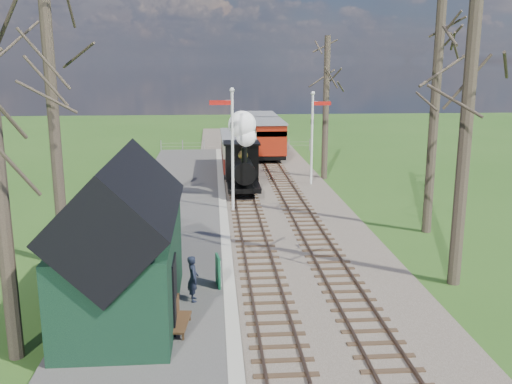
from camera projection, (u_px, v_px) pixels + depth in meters
distant_hills at (236, 235)px, 79.55m from camera, size 114.40×48.00×22.02m
ballast_bed at (262, 186)px, 34.73m from camera, size 8.00×60.00×0.10m
track_near at (241, 185)px, 34.62m from camera, size 1.60×60.00×0.15m
track_far at (283, 184)px, 34.81m from camera, size 1.60×60.00×0.15m
platform at (175, 223)px, 26.58m from camera, size 5.00×44.00×0.20m
coping_strip at (224, 221)px, 26.75m from camera, size 0.40×44.00×0.21m
station_shed at (122, 247)px, 16.32m from camera, size 3.25×6.30×4.78m
semaphore_near at (231, 141)px, 27.94m from camera, size 1.22×0.24×6.22m
semaphore_far at (313, 131)px, 34.21m from camera, size 1.22×0.24×5.72m
bare_trees at (290, 121)px, 22.01m from camera, size 15.51×22.39×12.00m
fence_line at (236, 145)px, 48.14m from camera, size 12.60×0.08×1.00m
locomotive at (243, 158)px, 31.98m from camera, size 1.89×4.40×4.71m
coach at (238, 151)px, 38.01m from camera, size 2.20×7.54×2.32m
red_carriage_a at (268, 138)px, 43.89m from camera, size 2.34×5.79×2.46m
red_carriage_b at (262, 130)px, 49.23m from camera, size 2.34×5.79×2.46m
sign_board at (218, 271)px, 18.73m from camera, size 0.19×0.71×1.04m
bench at (177, 317)px, 15.69m from camera, size 0.55×1.41×0.79m
person at (193, 278)px, 17.53m from camera, size 0.41×0.57×1.45m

